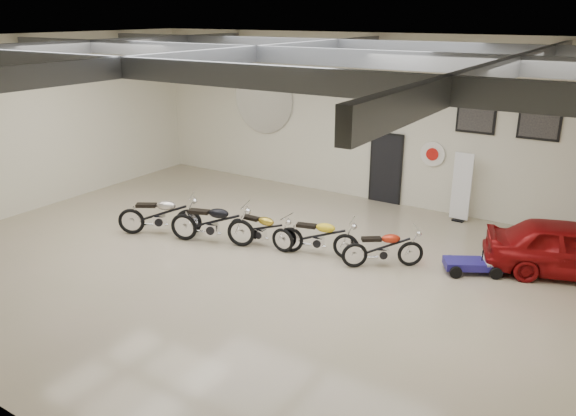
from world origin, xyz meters
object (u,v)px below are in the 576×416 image
Objects in this scene: motorcycle_black at (212,222)px; go_kart at (479,261)px; motorcycle_gold at (261,228)px; motorcycle_red at (383,247)px; banner_stand at (461,188)px; motorcycle_yellow at (318,236)px; vintage_car at (572,249)px; motorcycle_silver at (159,214)px.

motorcycle_black is 1.43× the size of go_kart.
motorcycle_red is at bearing 9.41° from motorcycle_gold.
motorcycle_yellow is (-2.16, -4.17, -0.46)m from banner_stand.
vintage_car is (7.86, 2.87, 0.05)m from motorcycle_black.
vintage_car is (9.40, 3.14, 0.06)m from motorcycle_silver.
motorcycle_silver is 1.10× the size of motorcycle_yellow.
motorcycle_gold is at bearing 153.55° from motorcycle_red.
motorcycle_silver reaches higher than go_kart.
vintage_car reaches higher than motorcycle_black.
vintage_car reaches higher than motorcycle_red.
motorcycle_yellow is (1.48, 0.28, 0.02)m from motorcycle_gold.
motorcycle_gold is 0.95× the size of motorcycle_yellow.
motorcycle_black is 6.43m from go_kart.
motorcycle_black is 0.60× the size of vintage_car.
banner_stand is 1.25× the size of go_kart.
motorcycle_gold is at bearing 91.41° from vintage_car.
vintage_car reaches higher than motorcycle_yellow.
motorcycle_black reaches higher than motorcycle_red.
motorcycle_black is at bearing 167.58° from go_kart.
banner_stand is 5.77m from motorcycle_gold.
motorcycle_gold is (2.69, 0.76, -0.07)m from motorcycle_silver.
banner_stand is 1.04× the size of motorcycle_red.
motorcycle_yellow reaches higher than motorcycle_red.
banner_stand is at bearing 84.42° from go_kart.
banner_stand is at bearing 45.12° from motorcycle_red.
motorcycle_red is at bearing 174.32° from go_kart.
motorcycle_gold is 0.51× the size of vintage_car.
motorcycle_gold is at bearing -14.68° from motorcycle_silver.
banner_stand reaches higher than motorcycle_gold.
banner_stand reaches higher than motorcycle_black.
motorcycle_gold is 1.51m from motorcycle_yellow.
banner_stand reaches higher than go_kart.
motorcycle_gold is 3.09m from motorcycle_red.
motorcycle_black is 1.17× the size of motorcycle_gold.
motorcycle_silver is at bearing 156.41° from motorcycle_red.
motorcycle_gold is 1.21× the size of go_kart.
motorcycle_yellow is 1.06× the size of motorcycle_red.
vintage_car is at bearing -31.37° from banner_stand.
banner_stand is at bearing 48.38° from motorcycle_yellow.
motorcycle_black is 1.12× the size of motorcycle_yellow.
motorcycle_gold is at bearing 176.51° from motorcycle_yellow.
motorcycle_black is at bearing 91.97° from vintage_car.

